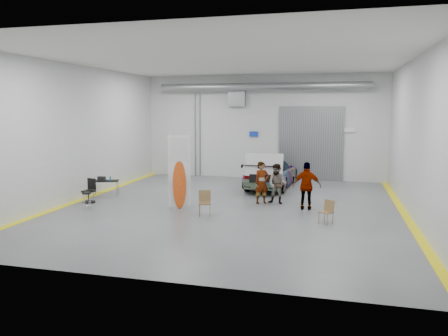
% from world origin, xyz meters
% --- Properties ---
extents(ground, '(16.00, 16.00, 0.00)m').
position_xyz_m(ground, '(0.00, 0.00, 0.00)').
color(ground, '#595C60').
rests_on(ground, ground).
extents(room_shell, '(14.02, 16.18, 6.01)m').
position_xyz_m(room_shell, '(0.24, 2.22, 4.08)').
color(room_shell, silver).
rests_on(room_shell, ground).
extents(sedan_car, '(2.45, 5.38, 1.53)m').
position_xyz_m(sedan_car, '(0.95, 5.17, 0.76)').
color(sedan_car, silver).
rests_on(sedan_car, ground).
extents(person_a, '(0.79, 0.74, 1.82)m').
position_xyz_m(person_a, '(1.13, 1.12, 0.91)').
color(person_a, '#836647').
rests_on(person_a, ground).
extents(person_b, '(0.95, 0.79, 1.74)m').
position_xyz_m(person_b, '(1.80, 1.20, 0.87)').
color(person_b, slate).
rests_on(person_b, ground).
extents(person_c, '(1.15, 0.52, 1.95)m').
position_xyz_m(person_c, '(3.09, 0.42, 0.97)').
color(person_c, '#A26136').
rests_on(person_c, ground).
extents(surfboard_display, '(0.86, 0.47, 3.19)m').
position_xyz_m(surfboard_display, '(-2.05, -0.68, 1.29)').
color(surfboard_display, white).
rests_on(surfboard_display, ground).
extents(folding_chair_near, '(0.56, 0.59, 0.96)m').
position_xyz_m(folding_chair_near, '(-0.60, -1.60, 0.30)').
color(folding_chair_near, brown).
rests_on(folding_chair_near, ground).
extents(folding_chair_far, '(0.55, 0.60, 0.86)m').
position_xyz_m(folding_chair_far, '(3.92, -1.71, 0.27)').
color(folding_chair_far, brown).
rests_on(folding_chair_far, ground).
extents(shop_stool, '(0.38, 0.38, 0.74)m').
position_xyz_m(shop_stool, '(-5.44, -1.96, 0.37)').
color(shop_stool, black).
rests_on(shop_stool, ground).
extents(work_table, '(1.29, 0.95, 0.95)m').
position_xyz_m(work_table, '(-6.28, 0.94, 0.73)').
color(work_table, gray).
rests_on(work_table, ground).
extents(office_chair, '(0.55, 0.56, 1.03)m').
position_xyz_m(office_chair, '(-6.18, -0.56, 0.45)').
color(office_chair, black).
rests_on(office_chair, ground).
extents(trunk_lid, '(1.78, 1.08, 0.04)m').
position_xyz_m(trunk_lid, '(0.95, 2.79, 1.55)').
color(trunk_lid, silver).
rests_on(trunk_lid, sedan_car).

